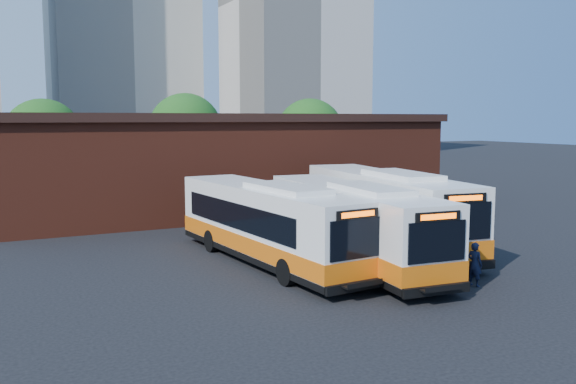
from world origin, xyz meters
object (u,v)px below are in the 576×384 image
bus_midwest (269,227)px  bus_mideast (352,227)px  bus_east (384,211)px  transit_worker (475,264)px

bus_midwest → bus_mideast: (3.14, -1.59, -0.00)m
bus_midwest → bus_east: (6.49, 0.79, 0.11)m
bus_east → bus_midwest: bearing=-165.1°
transit_worker → bus_midwest: bearing=22.6°
bus_midwest → transit_worker: 8.48m
bus_mideast → transit_worker: 5.51m
bus_mideast → transit_worker: size_ratio=7.89×
bus_midwest → bus_east: bearing=2.3°
bus_east → transit_worker: bearing=-91.6°
bus_midwest → transit_worker: bearing=-56.3°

